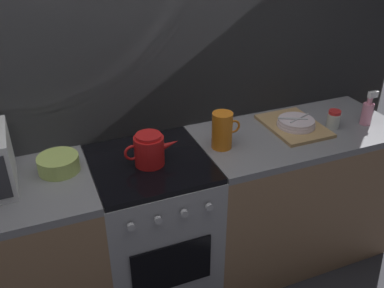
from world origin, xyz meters
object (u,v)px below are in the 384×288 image
(mixing_bowl, at_px, (59,164))
(spice_jar, at_px, (334,119))
(kettle, at_px, (149,150))
(dish_pile, at_px, (295,124))
(stove_unit, at_px, (154,230))
(spray_bottle, at_px, (368,112))
(pitcher, at_px, (222,130))

(mixing_bowl, xyz_separation_m, spice_jar, (1.54, -0.12, 0.01))
(mixing_bowl, bearing_deg, kettle, -13.80)
(dish_pile, bearing_deg, kettle, -176.33)
(spice_jar, bearing_deg, stove_unit, 178.06)
(dish_pile, distance_m, spray_bottle, 0.44)
(stove_unit, bearing_deg, kettle, -103.09)
(stove_unit, xyz_separation_m, mixing_bowl, (-0.44, 0.08, 0.49))
(mixing_bowl, height_order, dish_pile, mixing_bowl)
(mixing_bowl, xyz_separation_m, spray_bottle, (1.75, -0.16, 0.04))
(kettle, height_order, mixing_bowl, kettle)
(pitcher, bearing_deg, kettle, -177.56)
(kettle, height_order, pitcher, pitcher)
(kettle, bearing_deg, stove_unit, 76.91)
(dish_pile, bearing_deg, pitcher, -175.31)
(spray_bottle, bearing_deg, kettle, 177.66)
(kettle, bearing_deg, dish_pile, 3.67)
(pitcher, height_order, spray_bottle, spray_bottle)
(mixing_bowl, relative_size, spice_jar, 1.90)
(kettle, relative_size, mixing_bowl, 1.42)
(kettle, distance_m, pitcher, 0.41)
(mixing_bowl, distance_m, dish_pile, 1.33)
(mixing_bowl, bearing_deg, pitcher, -6.01)
(stove_unit, relative_size, spray_bottle, 4.43)
(kettle, distance_m, mixing_bowl, 0.44)
(stove_unit, height_order, kettle, kettle)
(pitcher, height_order, spice_jar, pitcher)
(stove_unit, relative_size, dish_pile, 2.25)
(mixing_bowl, bearing_deg, dish_pile, -2.08)
(pitcher, bearing_deg, spray_bottle, -4.48)
(dish_pile, height_order, spray_bottle, spray_bottle)
(stove_unit, distance_m, kettle, 0.53)
(stove_unit, relative_size, kettle, 3.16)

